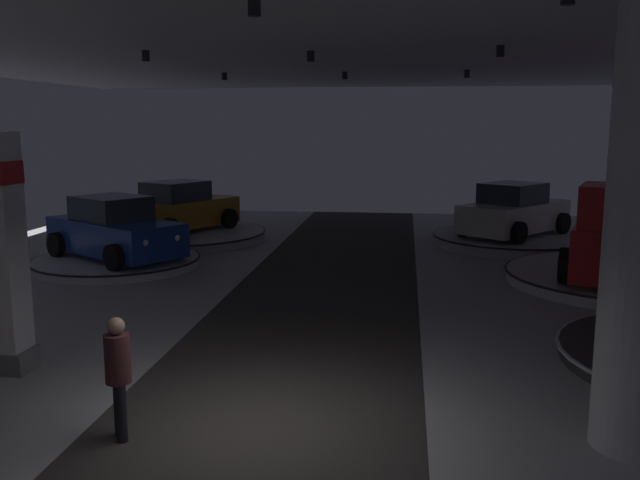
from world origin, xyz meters
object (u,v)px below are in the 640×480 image
at_px(display_car_far_left, 115,230).
at_px(display_car_deep_left, 179,209).
at_px(display_platform_deep_right, 513,239).
at_px(display_car_deep_right, 514,212).
at_px(display_platform_far_right, 624,278).
at_px(display_platform_deep_left, 180,235).
at_px(display_platform_far_left, 117,261).
at_px(visitor_walking_near, 118,370).
at_px(pickup_truck_far_right, 627,237).

bearing_deg(display_car_far_left, display_car_deep_left, 86.18).
height_order(display_platform_deep_right, display_car_deep_right, display_car_deep_right).
height_order(display_car_far_left, display_car_deep_left, display_car_deep_left).
bearing_deg(display_platform_far_right, display_platform_deep_left, 158.97).
relative_size(display_platform_far_right, display_car_deep_left, 1.26).
distance_m(display_platform_far_left, visitor_walking_near, 10.96).
distance_m(pickup_truck_far_right, display_platform_deep_right, 6.05).
relative_size(display_car_far_left, display_car_deep_right, 1.02).
bearing_deg(pickup_truck_far_right, display_car_deep_right, 107.40).
bearing_deg(visitor_walking_near, display_platform_far_left, 113.96).
relative_size(display_platform_far_right, display_platform_deep_left, 0.98).
xyz_separation_m(display_platform_far_left, display_platform_deep_left, (0.29, 4.55, 0.03)).
xyz_separation_m(display_platform_deep_right, display_car_deep_left, (-11.21, -0.40, 0.88)).
bearing_deg(display_platform_deep_left, pickup_truck_far_right, -22.35).
bearing_deg(display_car_deep_left, display_platform_deep_right, 2.04).
bearing_deg(display_car_deep_right, display_platform_deep_right, 51.53).
bearing_deg(pickup_truck_far_right, visitor_walking_near, -133.69).
distance_m(display_platform_deep_left, display_car_deep_left, 0.90).
distance_m(display_platform_far_left, display_car_deep_left, 4.63).
bearing_deg(display_platform_deep_left, display_platform_far_left, -93.63).
xyz_separation_m(display_platform_far_right, display_car_deep_left, (-13.08, 4.99, 0.90)).
distance_m(pickup_truck_far_right, display_platform_deep_left, 14.05).
bearing_deg(display_platform_deep_right, pickup_truck_far_right, -72.84).
relative_size(display_platform_far_left, display_platform_deep_left, 0.78).
bearing_deg(display_platform_far_left, display_platform_deep_right, 23.20).
relative_size(display_car_far_left, display_car_deep_left, 0.99).
height_order(display_platform_far_right, display_car_deep_right, display_car_deep_right).
bearing_deg(display_platform_far_left, display_platform_far_right, -2.01).
relative_size(display_car_far_left, display_platform_deep_right, 0.86).
bearing_deg(visitor_walking_near, display_platform_deep_left, 105.93).
height_order(display_car_far_left, display_platform_far_right, display_car_far_left).
relative_size(display_car_far_left, display_platform_far_right, 0.78).
relative_size(display_platform_deep_left, visitor_walking_near, 3.68).
bearing_deg(visitor_walking_near, display_car_deep_left, 106.01).
bearing_deg(display_platform_far_right, display_platform_far_left, 177.99).
bearing_deg(pickup_truck_far_right, display_platform_deep_left, 157.65).
height_order(display_platform_far_right, pickup_truck_far_right, pickup_truck_far_right).
xyz_separation_m(display_car_far_left, display_platform_far_right, (13.38, -0.49, -0.85)).
bearing_deg(display_car_far_left, pickup_truck_far_right, -3.41).
bearing_deg(visitor_walking_near, display_car_far_left, 114.05).
height_order(display_car_far_left, display_car_deep_right, display_car_deep_right).
bearing_deg(display_platform_deep_left, display_car_deep_right, 1.78).
height_order(display_car_deep_right, visitor_walking_near, display_car_deep_right).
height_order(display_platform_deep_left, visitor_walking_near, visitor_walking_near).
height_order(display_platform_deep_left, display_car_deep_left, display_car_deep_left).
xyz_separation_m(display_platform_far_right, display_platform_deep_left, (-13.06, 5.02, 0.00)).
height_order(display_platform_far_left, display_platform_far_right, display_platform_far_right).
height_order(pickup_truck_far_right, visitor_walking_near, pickup_truck_far_right).
bearing_deg(display_platform_far_right, display_car_deep_right, 109.32).
relative_size(pickup_truck_far_right, visitor_walking_near, 3.58).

